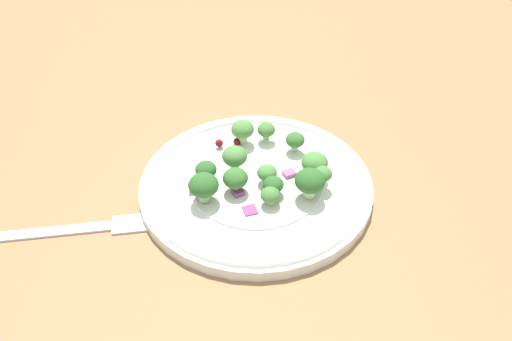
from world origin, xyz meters
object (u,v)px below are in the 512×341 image
object	(u,v)px
plate	(256,184)
broccoli_floret_1	(267,173)
broccoli_floret_0	(234,157)
broccoli_floret_2	(310,181)
fork	(64,230)

from	to	relation	value
plate	broccoli_floret_1	xyz separation A→B (cm)	(-0.81, -0.86, 1.82)
plate	broccoli_floret_1	bearing A→B (deg)	-133.39
broccoli_floret_0	broccoli_floret_2	xyz separation A→B (cm)	(-6.50, -5.30, -0.01)
broccoli_floret_2	fork	bearing A→B (deg)	74.27
broccoli_floret_2	fork	distance (cm)	24.12
plate	broccoli_floret_2	xyz separation A→B (cm)	(-4.44, -3.76, 2.60)
broccoli_floret_2	fork	xyz separation A→B (cm)	(6.48, 23.01, -3.21)
broccoli_floret_0	plate	bearing A→B (deg)	-143.17
broccoli_floret_1	broccoli_floret_2	world-z (taller)	broccoli_floret_2
fork	broccoli_floret_1	bearing A→B (deg)	-98.08
broccoli_floret_2	broccoli_floret_0	bearing A→B (deg)	39.20
plate	broccoli_floret_2	world-z (taller)	broccoli_floret_2
broccoli_floret_1	broccoli_floret_2	distance (cm)	4.70
broccoli_floret_2	broccoli_floret_1	bearing A→B (deg)	38.63
broccoli_floret_0	fork	xyz separation A→B (cm)	(-0.02, 17.71, -3.23)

